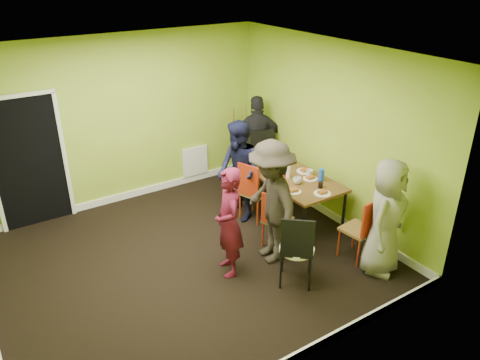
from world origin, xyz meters
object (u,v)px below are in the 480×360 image
object	(u,v)px
chair_back_end	(262,149)
orange_bottle	(284,174)
person_front_end	(386,217)
thermos	(288,171)
dining_table	(296,182)
chair_front_end	(363,226)
person_standing	(229,223)
person_left_far	(239,171)
blue_bottle	(321,175)
chair_bentwood	(297,247)
chair_left_near	(276,217)
chair_left_far	(252,189)
person_back_end	(258,142)
easel	(244,145)
person_left_near	(271,203)

from	to	relation	value
chair_back_end	orange_bottle	world-z (taller)	chair_back_end
person_front_end	thermos	bearing A→B (deg)	74.70
dining_table	person_front_end	size ratio (longest dim) A/B	0.94
person_front_end	dining_table	bearing A→B (deg)	72.45
dining_table	orange_bottle	distance (m)	0.21
chair_front_end	person_standing	distance (m)	1.84
chair_front_end	person_left_far	bearing A→B (deg)	104.97
blue_bottle	person_standing	xyz separation A→B (m)	(-1.83, -0.30, -0.10)
chair_back_end	thermos	bearing A→B (deg)	88.83
chair_bentwood	chair_left_near	bearing A→B (deg)	111.38
chair_left_far	person_standing	bearing A→B (deg)	-65.71
person_front_end	person_back_end	bearing A→B (deg)	64.31
person_standing	person_left_far	xyz separation A→B (m)	(0.90, 1.17, 0.05)
person_left_far	person_back_end	size ratio (longest dim) A/B	0.96
chair_left_far	chair_left_near	size ratio (longest dim) A/B	1.12
easel	person_left_far	size ratio (longest dim) A/B	0.93
dining_table	easel	distance (m)	1.66
chair_back_end	thermos	distance (m)	1.18
thermos	person_standing	bearing A→B (deg)	-155.94
person_left_near	person_front_end	world-z (taller)	person_left_near
chair_front_end	person_front_end	xyz separation A→B (m)	(0.05, -0.29, 0.26)
thermos	blue_bottle	bearing A→B (deg)	-45.85
blue_bottle	chair_front_end	bearing A→B (deg)	-98.80
chair_bentwood	person_standing	xyz separation A→B (m)	(-0.56, 0.70, 0.18)
thermos	orange_bottle	xyz separation A→B (m)	(-0.02, 0.06, -0.07)
chair_left_far	easel	size ratio (longest dim) A/B	0.66
chair_bentwood	easel	distance (m)	3.14
thermos	person_back_end	bearing A→B (deg)	74.82
orange_bottle	person_back_end	size ratio (longest dim) A/B	0.04
chair_bentwood	person_left_far	world-z (taller)	person_left_far
chair_left_far	thermos	xyz separation A→B (m)	(0.46, -0.30, 0.30)
dining_table	easel	world-z (taller)	easel
person_back_end	person_front_end	size ratio (longest dim) A/B	1.04
chair_front_end	blue_bottle	distance (m)	1.11
blue_bottle	person_back_end	size ratio (longest dim) A/B	0.12
chair_left_far	chair_front_end	xyz separation A→B (m)	(0.65, -1.73, -0.02)
blue_bottle	person_left_near	bearing A→B (deg)	-164.42
person_front_end	chair_bentwood	bearing A→B (deg)	139.80
chair_left_far	easel	bearing A→B (deg)	132.65
chair_left_far	orange_bottle	world-z (taller)	chair_left_far
person_front_end	orange_bottle	bearing A→B (deg)	75.10
easel	person_left_near	size ratio (longest dim) A/B	0.86
easel	thermos	bearing A→B (deg)	-97.87
thermos	person_left_near	xyz separation A→B (m)	(-0.84, -0.69, 0.01)
blue_bottle	person_standing	distance (m)	1.86
chair_back_end	person_back_end	distance (m)	0.23
easel	person_standing	size ratio (longest dim) A/B	1.00
chair_front_end	person_left_near	world-z (taller)	person_left_near
easel	person_left_near	xyz separation A→B (m)	(-1.05, -2.25, 0.13)
person_left_far	person_front_end	distance (m)	2.37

